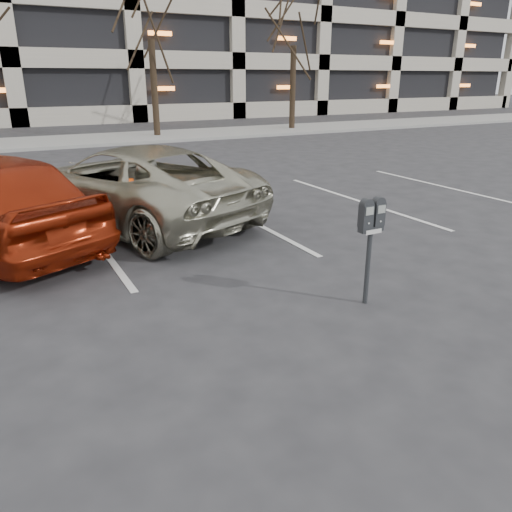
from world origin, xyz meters
TOP-DOWN VIEW (x-y plane):
  - ground at (0.00, 0.00)m, footprint 140.00×140.00m
  - sidewalk at (0.00, 16.00)m, footprint 80.00×4.00m
  - stall_lines at (-1.40, 2.30)m, footprint 16.90×5.20m
  - parking_meter at (0.95, -1.87)m, footprint 0.32×0.13m
  - suv_silver at (-0.53, 2.87)m, footprint 4.05×5.59m

SIDE VIEW (x-z plane):
  - ground at x=0.00m, z-range 0.00..0.00m
  - stall_lines at x=-1.40m, z-range 0.00..0.01m
  - sidewalk at x=0.00m, z-range 0.00..0.12m
  - suv_silver at x=-0.53m, z-range 0.00..1.42m
  - parking_meter at x=0.95m, z-range 0.33..1.58m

